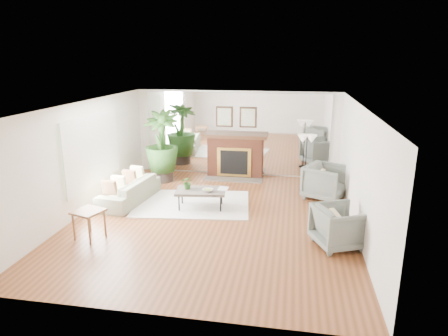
% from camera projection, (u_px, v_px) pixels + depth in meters
% --- Properties ---
extents(ground, '(7.00, 7.00, 0.00)m').
position_uv_depth(ground, '(213.00, 218.00, 8.83)').
color(ground, brown).
rests_on(ground, ground).
extents(wall_left, '(0.02, 7.00, 2.50)m').
position_uv_depth(wall_left, '(83.00, 158.00, 8.99)').
color(wall_left, white).
rests_on(wall_left, ground).
extents(wall_right, '(0.02, 7.00, 2.50)m').
position_uv_depth(wall_right, '(359.00, 170.00, 8.00)').
color(wall_right, white).
rests_on(wall_right, ground).
extents(wall_back, '(6.00, 0.02, 2.50)m').
position_uv_depth(wall_back, '(236.00, 134.00, 11.81)').
color(wall_back, white).
rests_on(wall_back, ground).
extents(mirror_panel, '(5.40, 0.04, 2.40)m').
position_uv_depth(mirror_panel, '(236.00, 134.00, 11.79)').
color(mirror_panel, silver).
rests_on(mirror_panel, wall_back).
extents(window_panel, '(0.04, 2.40, 1.50)m').
position_uv_depth(window_panel, '(93.00, 150.00, 9.34)').
color(window_panel, '#B2E09E').
rests_on(window_panel, wall_left).
extents(fireplace, '(1.85, 0.83, 2.05)m').
position_uv_depth(fireplace, '(235.00, 155.00, 11.75)').
color(fireplace, brown).
rests_on(fireplace, ground).
extents(area_rug, '(2.90, 2.22, 0.03)m').
position_uv_depth(area_rug, '(193.00, 204.00, 9.66)').
color(area_rug, white).
rests_on(area_rug, ground).
extents(coffee_table, '(1.22, 0.81, 0.46)m').
position_uv_depth(coffee_table, '(201.00, 192.00, 9.29)').
color(coffee_table, '#5B5048').
rests_on(coffee_table, ground).
extents(sofa, '(0.99, 2.01, 0.57)m').
position_uv_depth(sofa, '(129.00, 191.00, 9.77)').
color(sofa, slate).
rests_on(sofa, ground).
extents(armchair_back, '(1.27, 1.26, 0.87)m').
position_uv_depth(armchair_back, '(326.00, 182.00, 9.95)').
color(armchair_back, slate).
rests_on(armchair_back, ground).
extents(armchair_front, '(1.13, 1.12, 0.79)m').
position_uv_depth(armchair_front, '(339.00, 226.00, 7.44)').
color(armchair_front, slate).
rests_on(armchair_front, ground).
extents(side_table, '(0.65, 0.65, 0.59)m').
position_uv_depth(side_table, '(88.00, 215.00, 7.73)').
color(side_table, brown).
rests_on(side_table, ground).
extents(potted_ficus, '(1.03, 1.03, 2.02)m').
position_uv_depth(potted_ficus, '(162.00, 144.00, 11.21)').
color(potted_ficus, '#29221E').
rests_on(potted_ficus, ground).
extents(floor_lamp, '(0.49, 0.27, 1.52)m').
position_uv_depth(floor_lamp, '(307.00, 143.00, 10.26)').
color(floor_lamp, black).
rests_on(floor_lamp, ground).
extents(tabletop_plant, '(0.30, 0.26, 0.31)m').
position_uv_depth(tabletop_plant, '(188.00, 182.00, 9.32)').
color(tabletop_plant, '#2E561F').
rests_on(tabletop_plant, coffee_table).
extents(fruit_bowl, '(0.28, 0.28, 0.06)m').
position_uv_depth(fruit_bowl, '(208.00, 190.00, 9.17)').
color(fruit_bowl, brown).
rests_on(fruit_bowl, coffee_table).
extents(book, '(0.24, 0.32, 0.02)m').
position_uv_depth(book, '(218.00, 189.00, 9.33)').
color(book, brown).
rests_on(book, coffee_table).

